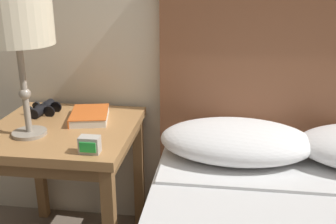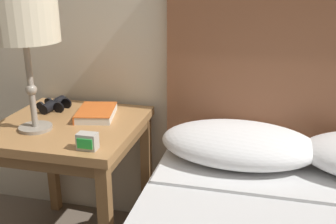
{
  "view_description": "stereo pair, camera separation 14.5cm",
  "coord_description": "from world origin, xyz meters",
  "px_view_note": "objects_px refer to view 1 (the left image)",
  "views": [
    {
      "loc": [
        0.06,
        -0.79,
        1.19
      ],
      "look_at": [
        -0.13,
        0.57,
        0.71
      ],
      "focal_mm": 42.0,
      "sensor_mm": 36.0,
      "label": 1
    },
    {
      "loc": [
        0.2,
        -0.76,
        1.19
      ],
      "look_at": [
        -0.13,
        0.57,
        0.71
      ],
      "focal_mm": 42.0,
      "sensor_mm": 36.0,
      "label": 2
    }
  ],
  "objects_px": {
    "nightstand": "(64,145)",
    "binoculars_pair": "(43,109)",
    "book_on_nightstand": "(89,116)",
    "table_lamp": "(16,26)",
    "alarm_clock": "(90,145)"
  },
  "relations": [
    {
      "from": "binoculars_pair",
      "to": "table_lamp",
      "type": "bearing_deg",
      "value": -77.55
    },
    {
      "from": "table_lamp",
      "to": "alarm_clock",
      "type": "relative_size",
      "value": 7.23
    },
    {
      "from": "binoculars_pair",
      "to": "book_on_nightstand",
      "type": "bearing_deg",
      "value": -12.0
    },
    {
      "from": "binoculars_pair",
      "to": "alarm_clock",
      "type": "distance_m",
      "value": 0.5
    },
    {
      "from": "nightstand",
      "to": "alarm_clock",
      "type": "relative_size",
      "value": 8.74
    },
    {
      "from": "nightstand",
      "to": "alarm_clock",
      "type": "bearing_deg",
      "value": -49.74
    },
    {
      "from": "nightstand",
      "to": "binoculars_pair",
      "type": "relative_size",
      "value": 3.79
    },
    {
      "from": "nightstand",
      "to": "alarm_clock",
      "type": "distance_m",
      "value": 0.32
    },
    {
      "from": "book_on_nightstand",
      "to": "binoculars_pair",
      "type": "xyz_separation_m",
      "value": [
        -0.23,
        0.05,
        0.01
      ]
    },
    {
      "from": "nightstand",
      "to": "book_on_nightstand",
      "type": "xyz_separation_m",
      "value": [
        0.08,
        0.09,
        0.1
      ]
    },
    {
      "from": "table_lamp",
      "to": "book_on_nightstand",
      "type": "height_order",
      "value": "table_lamp"
    },
    {
      "from": "nightstand",
      "to": "binoculars_pair",
      "type": "bearing_deg",
      "value": 135.37
    },
    {
      "from": "nightstand",
      "to": "table_lamp",
      "type": "relative_size",
      "value": 1.21
    },
    {
      "from": "book_on_nightstand",
      "to": "binoculars_pair",
      "type": "distance_m",
      "value": 0.23
    },
    {
      "from": "alarm_clock",
      "to": "binoculars_pair",
      "type": "bearing_deg",
      "value": 132.34
    }
  ]
}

